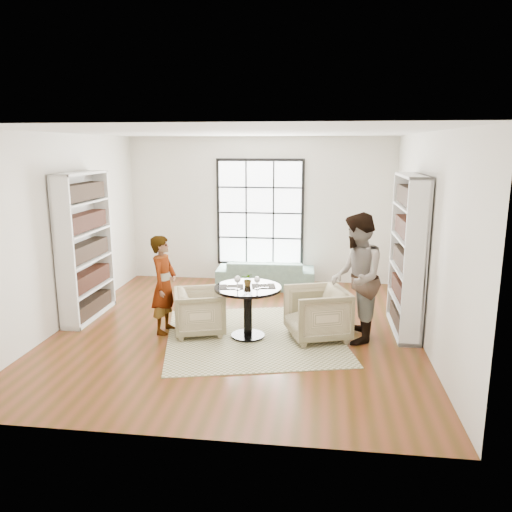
# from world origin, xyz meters

# --- Properties ---
(ground) EXTENTS (6.00, 6.00, 0.00)m
(ground) POSITION_xyz_m (0.00, 0.00, 0.00)
(ground) COLOR brown
(room_shell) EXTENTS (6.00, 6.01, 6.00)m
(room_shell) POSITION_xyz_m (0.00, 0.54, 1.26)
(room_shell) COLOR silver
(room_shell) RESTS_ON ground
(rug) EXTENTS (3.10, 3.10, 0.01)m
(rug) POSITION_xyz_m (0.30, -0.24, 0.01)
(rug) COLOR #BAB28C
(rug) RESTS_ON ground
(pedestal_table) EXTENTS (0.99, 0.99, 0.79)m
(pedestal_table) POSITION_xyz_m (0.21, -0.29, 0.57)
(pedestal_table) COLOR black
(pedestal_table) RESTS_ON ground
(sofa) EXTENTS (1.97, 0.83, 0.57)m
(sofa) POSITION_xyz_m (0.18, 2.45, 0.28)
(sofa) COLOR slate
(sofa) RESTS_ON ground
(armchair_left) EXTENTS (0.94, 0.93, 0.69)m
(armchair_left) POSITION_xyz_m (-0.53, -0.22, 0.34)
(armchair_left) COLOR tan
(armchair_left) RESTS_ON ground
(armchair_right) EXTENTS (1.07, 1.06, 0.77)m
(armchair_right) POSITION_xyz_m (1.23, -0.20, 0.39)
(armchair_right) COLOR tan
(armchair_right) RESTS_ON ground
(person_left) EXTENTS (0.41, 0.58, 1.50)m
(person_left) POSITION_xyz_m (-1.08, -0.22, 0.75)
(person_left) COLOR gray
(person_left) RESTS_ON ground
(person_right) EXTENTS (0.73, 0.93, 1.89)m
(person_right) POSITION_xyz_m (1.78, -0.20, 0.94)
(person_right) COLOR gray
(person_right) RESTS_ON ground
(placemat_left) EXTENTS (0.38, 0.32, 0.01)m
(placemat_left) POSITION_xyz_m (-0.02, -0.34, 0.79)
(placemat_left) COLOR black
(placemat_left) RESTS_ON pedestal_table
(placemat_right) EXTENTS (0.38, 0.32, 0.01)m
(placemat_right) POSITION_xyz_m (0.44, -0.25, 0.79)
(placemat_right) COLOR black
(placemat_right) RESTS_ON pedestal_table
(cutlery_left) EXTENTS (0.18, 0.24, 0.01)m
(cutlery_left) POSITION_xyz_m (-0.02, -0.34, 0.80)
(cutlery_left) COLOR silver
(cutlery_left) RESTS_ON placemat_left
(cutlery_right) EXTENTS (0.18, 0.24, 0.01)m
(cutlery_right) POSITION_xyz_m (0.44, -0.25, 0.80)
(cutlery_right) COLOR silver
(cutlery_right) RESTS_ON placemat_right
(wine_glass_left) EXTENTS (0.09, 0.09, 0.20)m
(wine_glass_left) POSITION_xyz_m (0.09, -0.45, 0.93)
(wine_glass_left) COLOR silver
(wine_glass_left) RESTS_ON pedestal_table
(wine_glass_right) EXTENTS (0.09, 0.09, 0.19)m
(wine_glass_right) POSITION_xyz_m (0.36, -0.40, 0.92)
(wine_glass_right) COLOR silver
(wine_glass_right) RESTS_ON pedestal_table
(flower_centerpiece) EXTENTS (0.19, 0.17, 0.20)m
(flower_centerpiece) POSITION_xyz_m (0.21, -0.25, 0.88)
(flower_centerpiece) COLOR gray
(flower_centerpiece) RESTS_ON pedestal_table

